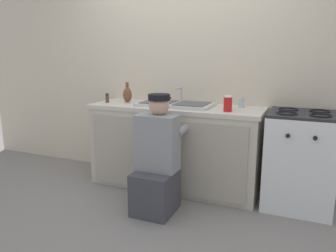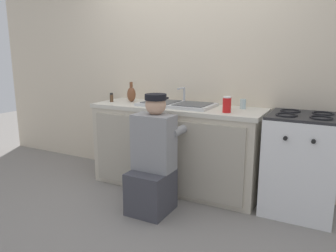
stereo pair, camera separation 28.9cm
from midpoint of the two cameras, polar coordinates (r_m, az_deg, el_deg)
The scene contains 12 objects.
ground_plane at distance 3.52m, azimuth 1.62°, elevation -12.03°, with size 12.00×12.00×0.00m, color gray.
back_wall at distance 3.81m, azimuth 6.13°, elevation 9.21°, with size 6.00×0.10×2.50m, color beige.
counter_cabinet at distance 3.62m, azimuth 3.71°, elevation -4.03°, with size 1.83×0.62×0.87m.
countertop at distance 3.53m, azimuth 3.87°, elevation 3.15°, with size 1.87×0.62×0.04m, color beige.
sink_double_basin at distance 3.52m, azimuth 3.90°, elevation 3.81°, with size 0.80×0.44×0.19m.
stove_range at distance 3.33m, azimuth 24.43°, elevation -6.04°, with size 0.62×0.62×0.94m.
plumber_person at distance 3.06m, azimuth 0.07°, elevation -6.61°, with size 0.42×0.61×1.10m.
water_glass at distance 3.44m, azimuth 15.29°, elevation 3.72°, with size 0.06×0.06×0.10m.
condiment_jar at distance 3.35m, azimuth 12.81°, elevation 3.87°, with size 0.07×0.07×0.13m.
spice_bottle_pepper at distance 3.85m, azimuth -7.69°, elevation 4.92°, with size 0.04×0.04×0.10m.
soda_cup_red at distance 3.18m, azimuth 12.80°, elevation 3.64°, with size 0.08×0.08×0.15m.
vase_decorative at distance 3.83m, azimuth -4.25°, elevation 5.56°, with size 0.10×0.10×0.23m.
Camera 2 is at (1.54, -2.82, 1.45)m, focal length 35.00 mm.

